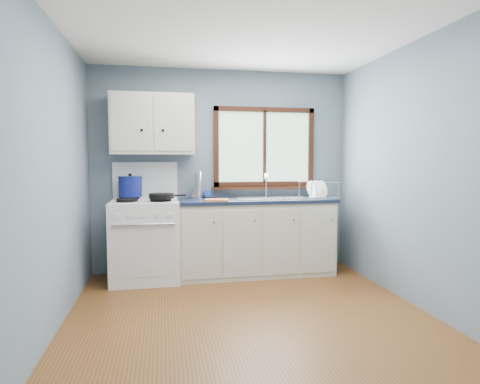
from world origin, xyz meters
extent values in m
cube|color=brown|center=(0.00, 0.00, -0.01)|extent=(3.20, 3.60, 0.02)
cube|color=white|center=(0.00, 0.00, 2.51)|extent=(3.20, 3.60, 0.02)
cube|color=slate|center=(0.00, 1.81, 1.25)|extent=(3.20, 0.02, 2.50)
cube|color=slate|center=(0.00, -1.81, 1.25)|extent=(3.20, 0.02, 2.50)
cube|color=slate|center=(-1.61, 0.00, 1.25)|extent=(0.02, 3.60, 2.50)
cube|color=slate|center=(1.61, 0.00, 1.25)|extent=(0.02, 3.60, 2.50)
cube|color=white|center=(-0.95, 1.47, 0.46)|extent=(0.76, 0.65, 0.92)
cube|color=white|center=(-0.95, 1.77, 1.14)|extent=(0.76, 0.05, 0.44)
cube|color=silver|center=(-0.95, 1.47, 0.93)|extent=(0.72, 0.59, 0.01)
cylinder|color=black|center=(-1.13, 1.32, 0.95)|extent=(0.23, 0.23, 0.03)
cylinder|color=black|center=(-0.77, 1.32, 0.95)|extent=(0.23, 0.23, 0.03)
cylinder|color=black|center=(-1.13, 1.61, 0.95)|extent=(0.23, 0.23, 0.03)
cylinder|color=black|center=(-0.77, 1.61, 0.95)|extent=(0.23, 0.23, 0.03)
cylinder|color=silver|center=(-0.95, 1.12, 0.70)|extent=(0.66, 0.02, 0.02)
cube|color=silver|center=(-0.95, 1.14, 0.40)|extent=(0.66, 0.01, 0.55)
cube|color=beige|center=(0.36, 1.49, 0.44)|extent=(1.85, 0.60, 0.88)
cube|color=black|center=(0.36, 1.51, 0.04)|extent=(1.85, 0.54, 0.08)
cube|color=black|center=(0.36, 1.49, 0.90)|extent=(1.89, 0.64, 0.04)
cube|color=silver|center=(0.54, 1.49, 0.92)|extent=(0.84, 0.46, 0.01)
cube|color=silver|center=(0.34, 1.49, 0.85)|extent=(0.36, 0.40, 0.14)
cube|color=silver|center=(0.74, 1.49, 0.85)|extent=(0.36, 0.40, 0.14)
cylinder|color=silver|center=(0.54, 1.69, 1.06)|extent=(0.02, 0.02, 0.28)
cylinder|color=silver|center=(0.54, 1.62, 1.19)|extent=(0.02, 0.16, 0.02)
sphere|color=silver|center=(0.54, 1.69, 1.20)|extent=(0.04, 0.04, 0.04)
cube|color=#9EC6A8|center=(0.54, 1.79, 1.55)|extent=(1.22, 0.01, 0.92)
cube|color=#36180D|center=(0.54, 1.77, 2.02)|extent=(1.30, 0.05, 0.06)
cube|color=#36180D|center=(0.54, 1.77, 1.08)|extent=(1.30, 0.05, 0.06)
cube|color=#36180D|center=(-0.08, 1.77, 1.55)|extent=(0.06, 0.05, 1.00)
cube|color=#36180D|center=(1.16, 1.77, 1.55)|extent=(0.06, 0.05, 1.00)
cube|color=#36180D|center=(0.54, 1.77, 1.55)|extent=(0.03, 0.05, 0.92)
cube|color=#36180D|center=(0.54, 1.74, 1.03)|extent=(1.36, 0.10, 0.03)
cube|color=beige|center=(-0.85, 1.63, 1.80)|extent=(0.95, 0.32, 0.70)
cube|color=beige|center=(-1.09, 1.46, 1.80)|extent=(0.44, 0.01, 0.62)
cube|color=beige|center=(-0.61, 1.46, 1.80)|extent=(0.44, 0.01, 0.62)
sphere|color=black|center=(-0.97, 1.45, 1.72)|extent=(0.03, 0.03, 0.03)
sphere|color=black|center=(-0.73, 1.45, 1.72)|extent=(0.03, 0.03, 0.03)
cylinder|color=black|center=(-0.76, 1.30, 0.99)|extent=(0.32, 0.32, 0.05)
cube|color=black|center=(-0.57, 1.34, 0.99)|extent=(0.16, 0.06, 0.02)
cylinder|color=navy|center=(-1.12, 1.61, 1.07)|extent=(0.33, 0.33, 0.22)
cylinder|color=navy|center=(-1.12, 1.61, 1.19)|extent=(0.34, 0.34, 0.02)
sphere|color=black|center=(-1.12, 1.61, 1.21)|extent=(0.05, 0.05, 0.04)
cylinder|color=silver|center=(-0.35, 1.70, 0.99)|extent=(0.13, 0.13, 0.13)
cylinder|color=silver|center=(-0.34, 1.71, 1.13)|extent=(0.01, 0.01, 0.20)
cylinder|color=silver|center=(-0.37, 1.71, 1.14)|extent=(0.01, 0.01, 0.23)
cylinder|color=silver|center=(-0.35, 1.68, 1.12)|extent=(0.01, 0.01, 0.18)
cylinder|color=silver|center=(-0.32, 1.64, 1.08)|extent=(0.09, 0.09, 0.33)
imported|color=#1A3CAE|center=(-0.21, 1.68, 1.04)|extent=(0.09, 0.09, 0.24)
cube|color=#E8693C|center=(-0.14, 1.32, 0.93)|extent=(0.30, 0.24, 0.02)
cube|color=silver|center=(1.16, 1.51, 0.93)|extent=(0.46, 0.39, 0.01)
cylinder|color=silver|center=(1.00, 1.33, 1.02)|extent=(0.01, 0.01, 0.19)
cylinder|color=silver|center=(1.38, 1.41, 1.02)|extent=(0.01, 0.01, 0.19)
cylinder|color=silver|center=(0.94, 1.61, 1.02)|extent=(0.01, 0.01, 0.19)
cylinder|color=silver|center=(1.32, 1.69, 1.02)|extent=(0.01, 0.01, 0.19)
cylinder|color=silver|center=(1.19, 1.37, 1.11)|extent=(0.38, 0.09, 0.01)
cylinder|color=silver|center=(1.13, 1.65, 1.11)|extent=(0.38, 0.09, 0.01)
cylinder|color=white|center=(1.07, 1.49, 1.03)|extent=(0.10, 0.22, 0.21)
cylinder|color=white|center=(1.14, 1.50, 1.03)|extent=(0.10, 0.22, 0.21)
cylinder|color=white|center=(1.22, 1.52, 1.03)|extent=(0.10, 0.22, 0.21)
camera|label=1|loc=(-0.74, -3.20, 1.38)|focal=30.00mm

